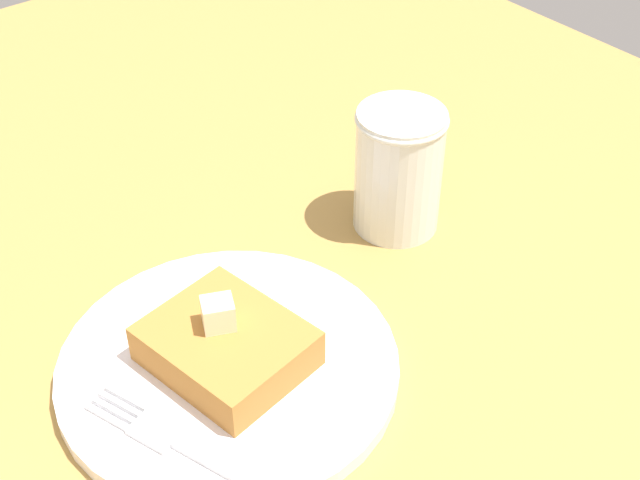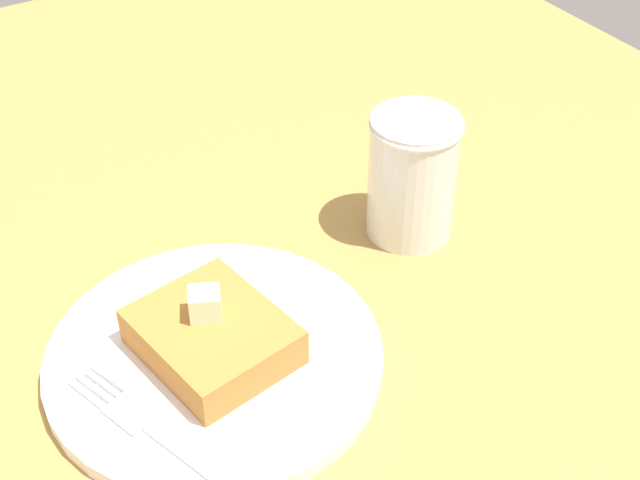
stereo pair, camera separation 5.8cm
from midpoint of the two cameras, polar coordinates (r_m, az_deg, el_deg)
The scene contains 6 objects.
table_surface at distance 62.78cm, azimuth -9.90°, elevation -4.42°, with size 103.90×103.90×2.53cm, color #A57E3F.
plate at distance 56.14cm, azimuth -8.88°, elevation -8.13°, with size 21.12×21.12×1.09cm.
toast_slice_center at distance 54.85cm, azimuth -9.06°, elevation -6.86°, with size 7.73×9.19×2.62cm, color #B07232.
butter_pat_primary at distance 53.67cm, azimuth -9.66°, elevation -4.81°, with size 1.90×1.71×1.90cm, color #F7EFC5.
fork at distance 51.67cm, azimuth -11.69°, elevation -13.07°, with size 6.46×15.62×0.36cm.
syrup_jar at distance 64.51cm, azimuth 2.45°, elevation 4.04°, with size 6.60×6.60×9.56cm.
Camera 1 is at (22.09, 39.78, 44.09)cm, focal length 50.00 mm.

